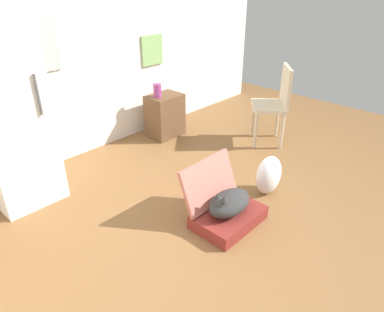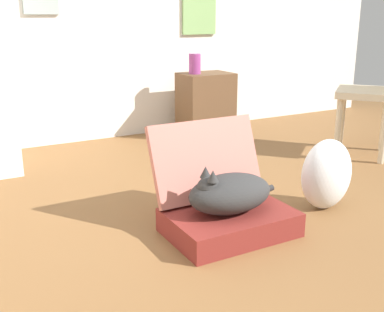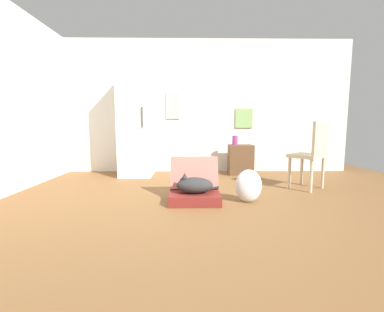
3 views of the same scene
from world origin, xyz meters
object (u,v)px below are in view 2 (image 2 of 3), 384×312
object	(u,v)px
side_table	(206,105)
chair	(376,85)
vase_tall	(195,64)
cat	(229,193)
suitcase_base	(229,222)
plastic_bag_white	(327,174)

from	to	relation	value
side_table	chair	bearing A→B (deg)	-55.53
vase_tall	cat	bearing A→B (deg)	-114.33
suitcase_base	vase_tall	size ratio (longest dim) A/B	3.57
suitcase_base	chair	world-z (taller)	chair
plastic_bag_white	side_table	bearing A→B (deg)	81.67
vase_tall	chair	size ratio (longest dim) A/B	0.17
plastic_bag_white	vase_tall	bearing A→B (deg)	85.23
cat	side_table	distance (m)	2.03
cat	plastic_bag_white	world-z (taller)	plastic_bag_white
suitcase_base	cat	size ratio (longest dim) A/B	1.18
vase_tall	chair	xyz separation A→B (m)	(0.91, -1.16, -0.10)
suitcase_base	plastic_bag_white	distance (m)	0.67
vase_tall	chair	world-z (taller)	chair
side_table	vase_tall	distance (m)	0.39
plastic_bag_white	cat	bearing A→B (deg)	-178.35
cat	plastic_bag_white	xyz separation A→B (m)	(0.67, 0.02, -0.02)
plastic_bag_white	side_table	xyz separation A→B (m)	(0.26, 1.78, 0.08)
cat	vase_tall	distance (m)	2.02
cat	side_table	xyz separation A→B (m)	(0.93, 1.80, 0.06)
plastic_bag_white	suitcase_base	bearing A→B (deg)	-178.30
cat	vase_tall	bearing A→B (deg)	65.67
cat	chair	xyz separation A→B (m)	(1.73, 0.64, 0.33)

